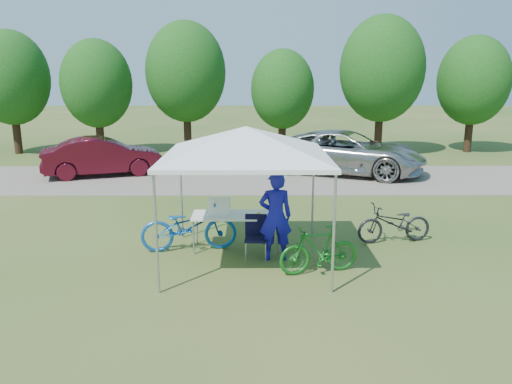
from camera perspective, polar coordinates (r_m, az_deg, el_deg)
ground at (r=10.22m, az=-1.09°, el=-7.88°), size 100.00×100.00×0.00m
gravel_strip at (r=17.91m, az=-0.75°, el=1.49°), size 24.00×5.00×0.02m
canopy at (r=9.58m, az=-1.17°, el=7.07°), size 4.53×4.53×3.00m
treeline at (r=23.57m, az=-1.40°, el=12.98°), size 24.89×4.28×6.30m
folding_table at (r=10.69m, az=-2.27°, el=-2.79°), size 1.88×0.78×0.77m
folding_chair at (r=10.28m, az=0.00°, el=-4.66°), size 0.47×0.49×0.89m
cooler at (r=10.65m, az=-4.21°, el=-1.68°), size 0.47×0.32×0.34m
ice_cream_cup at (r=10.61m, az=0.31°, el=-2.50°), size 0.07×0.07×0.05m
cyclist at (r=10.03m, az=2.24°, el=-2.79°), size 0.70×0.49×1.83m
bike_blue at (r=10.75m, az=-7.67°, el=-3.89°), size 2.12×1.03×1.07m
bike_green at (r=9.55m, az=7.20°, el=-6.55°), size 1.62×0.81×0.94m
bike_dark at (r=11.58m, az=15.55°, el=-3.47°), size 1.77×0.85×0.89m
minivan at (r=19.10m, az=10.33°, el=4.50°), size 6.35×4.67×1.60m
sedan at (r=19.28m, az=-17.09°, el=3.92°), size 4.54×2.82×1.41m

